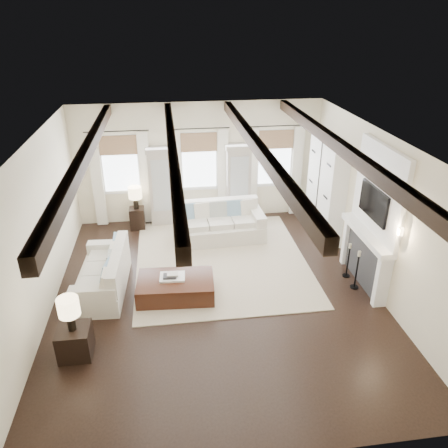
{
  "coord_description": "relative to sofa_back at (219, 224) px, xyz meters",
  "views": [
    {
      "loc": [
        -0.86,
        -7.39,
        5.24
      ],
      "look_at": [
        0.28,
        0.89,
        1.15
      ],
      "focal_mm": 35.0,
      "sensor_mm": 36.0,
      "label": 1
    }
  ],
  "objects": [
    {
      "name": "sofa_left",
      "position": [
        -2.62,
        -1.96,
        -0.03
      ],
      "size": [
        1.03,
        2.08,
        0.87
      ],
      "color": "silver",
      "rests_on": "ground"
    },
    {
      "name": "area_rug",
      "position": [
        -0.09,
        -1.14,
        -0.37
      ],
      "size": [
        3.88,
        4.34,
        0.02
      ],
      "primitive_type": "cube",
      "color": "#BDAE94",
      "rests_on": "ground"
    },
    {
      "name": "candlestick_far",
      "position": [
        2.54,
        -2.17,
        -0.05
      ],
      "size": [
        0.16,
        0.16,
        0.8
      ],
      "color": "black",
      "rests_on": "ground"
    },
    {
      "name": "sofa_back",
      "position": [
        0.0,
        0.0,
        0.0
      ],
      "size": [
        2.25,
        1.1,
        0.95
      ],
      "color": "silver",
      "rests_on": "ground"
    },
    {
      "name": "ottoman",
      "position": [
        -1.19,
        -2.41,
        -0.18
      ],
      "size": [
        1.58,
        1.05,
        0.4
      ],
      "primitive_type": "cube",
      "rotation": [
        0.0,
        0.0,
        -0.06
      ],
      "color": "black",
      "rests_on": "ground"
    },
    {
      "name": "candlestick_near",
      "position": [
        2.54,
        -2.62,
        -0.02
      ],
      "size": [
        0.18,
        0.18,
        0.87
      ],
      "color": "black",
      "rests_on": "ground"
    },
    {
      "name": "book_lower",
      "position": [
        -1.3,
        -2.37,
        0.08
      ],
      "size": [
        0.27,
        0.22,
        0.04
      ],
      "primitive_type": "cube",
      "rotation": [
        0.0,
        0.0,
        -0.06
      ],
      "color": "#262628",
      "rests_on": "tray"
    },
    {
      "name": "book_upper",
      "position": [
        -1.24,
        -2.36,
        0.11
      ],
      "size": [
        0.23,
        0.18,
        0.03
      ],
      "primitive_type": "cube",
      "rotation": [
        0.0,
        0.0,
        -0.06
      ],
      "color": "beige",
      "rests_on": "book_lower"
    },
    {
      "name": "lamp_front",
      "position": [
        -2.92,
        -3.87,
        0.56
      ],
      "size": [
        0.35,
        0.35,
        0.6
      ],
      "color": "black",
      "rests_on": "side_table_front"
    },
    {
      "name": "side_table_back",
      "position": [
        -2.08,
        0.85,
        -0.09
      ],
      "size": [
        0.38,
        0.38,
        0.58
      ],
      "primitive_type": "cube",
      "color": "black",
      "rests_on": "ground"
    },
    {
      "name": "lamp_back",
      "position": [
        -2.08,
        0.85,
        0.6
      ],
      "size": [
        0.35,
        0.35,
        0.6
      ],
      "color": "black",
      "rests_on": "side_table_back"
    },
    {
      "name": "tray",
      "position": [
        -1.25,
        -2.34,
        0.04
      ],
      "size": [
        0.52,
        0.41,
        0.04
      ],
      "primitive_type": "cube",
      "rotation": [
        0.0,
        0.0,
        -0.06
      ],
      "color": "white",
      "rests_on": "ottoman"
    },
    {
      "name": "room_shell",
      "position": [
        0.38,
        -1.55,
        1.51
      ],
      "size": [
        6.54,
        7.54,
        3.22
      ],
      "color": "white",
      "rests_on": "ground"
    },
    {
      "name": "ground",
      "position": [
        -0.36,
        -2.44,
        -0.38
      ],
      "size": [
        7.5,
        7.5,
        0.0
      ],
      "primitive_type": "plane",
      "color": "black",
      "rests_on": "ground"
    },
    {
      "name": "side_table_front",
      "position": [
        -2.92,
        -3.87,
        -0.11
      ],
      "size": [
        0.54,
        0.54,
        0.54
      ],
      "primitive_type": "cube",
      "color": "black",
      "rests_on": "ground"
    }
  ]
}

